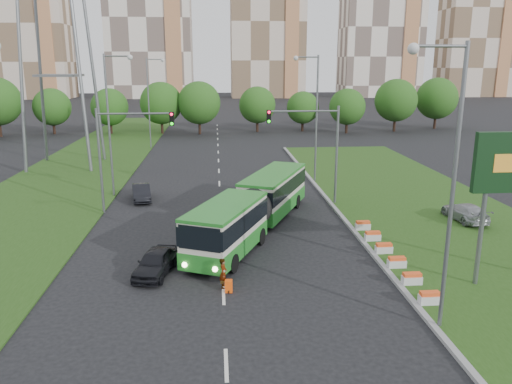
{
  "coord_description": "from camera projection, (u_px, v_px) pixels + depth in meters",
  "views": [
    {
      "loc": [
        -3.21,
        -28.84,
        11.12
      ],
      "look_at": [
        -0.55,
        4.37,
        2.6
      ],
      "focal_mm": 35.0,
      "sensor_mm": 36.0,
      "label": 1
    }
  ],
  "objects": [
    {
      "name": "car_median",
      "position": [
        465.0,
        212.0,
        36.07
      ],
      "size": [
        2.13,
        4.5,
        1.27
      ],
      "primitive_type": "imported",
      "rotation": [
        0.0,
        0.0,
        3.23
      ],
      "color": "#989BA0",
      "rests_on": "grass_median"
    },
    {
      "name": "pedestrian",
      "position": [
        223.0,
        273.0,
        25.45
      ],
      "size": [
        0.47,
        0.63,
        1.59
      ],
      "primitive_type": "imported",
      "rotation": [
        0.0,
        0.0,
        1.42
      ],
      "color": "gray",
      "rests_on": "ground"
    },
    {
      "name": "car_left_near",
      "position": [
        156.0,
        262.0,
        27.13
      ],
      "size": [
        2.49,
        4.33,
        1.39
      ],
      "primitive_type": "imported",
      "rotation": [
        0.0,
        0.0,
        -0.22
      ],
      "color": "black",
      "rests_on": "ground"
    },
    {
      "name": "apartment_tower_east",
      "position": [
        381.0,
        28.0,
        174.14
      ],
      "size": [
        27.0,
        15.0,
        47.0
      ],
      "primitive_type": "cube",
      "color": "white",
      "rests_on": "ground"
    },
    {
      "name": "tree_line",
      "position": [
        295.0,
        105.0,
        83.63
      ],
      "size": [
        120.0,
        8.0,
        9.0
      ],
      "primitive_type": null,
      "color": "#214C14",
      "rests_on": "ground"
    },
    {
      "name": "apartment_tower_west",
      "position": [
        27.0,
        24.0,
        164.74
      ],
      "size": [
        26.0,
        15.0,
        48.0
      ],
      "primitive_type": "cube",
      "color": "beige",
      "rests_on": "ground"
    },
    {
      "name": "grass_median",
      "position": [
        422.0,
        208.0,
        39.57
      ],
      "size": [
        14.0,
        60.0,
        0.15
      ],
      "primitive_type": "cube",
      "color": "#224413",
      "rests_on": "ground"
    },
    {
      "name": "traffic_mast_median",
      "position": [
        317.0,
        140.0,
        39.56
      ],
      "size": [
        5.76,
        0.32,
        8.0
      ],
      "color": "slate",
      "rests_on": "ground"
    },
    {
      "name": "traffic_mast_left",
      "position": [
        121.0,
        144.0,
        37.42
      ],
      "size": [
        5.76,
        0.32,
        8.0
      ],
      "color": "slate",
      "rests_on": "ground"
    },
    {
      "name": "car_left_far",
      "position": [
        141.0,
        193.0,
        42.0
      ],
      "size": [
        2.15,
        4.28,
        1.35
      ],
      "primitive_type": "imported",
      "rotation": [
        0.0,
        0.0,
        0.18
      ],
      "color": "black",
      "rests_on": "ground"
    },
    {
      "name": "lane_markings",
      "position": [
        219.0,
        179.0,
        49.94
      ],
      "size": [
        0.2,
        100.0,
        0.01
      ],
      "primitive_type": null,
      "color": "silver",
      "rests_on": "ground"
    },
    {
      "name": "median_kerb",
      "position": [
        336.0,
        210.0,
        39.03
      ],
      "size": [
        0.3,
        60.0,
        0.18
      ],
      "primitive_type": "cube",
      "color": "gray",
      "rests_on": "ground"
    },
    {
      "name": "street_lamps",
      "position": [
        219.0,
        133.0,
        38.8
      ],
      "size": [
        36.0,
        60.0,
        12.0
      ],
      "primitive_type": null,
      "color": "slate",
      "rests_on": "ground"
    },
    {
      "name": "shopping_trolley",
      "position": [
        229.0,
        286.0,
        25.07
      ],
      "size": [
        0.37,
        0.39,
        0.64
      ],
      "rotation": [
        0.0,
        0.0,
        -0.07
      ],
      "color": "#FF520D",
      "rests_on": "ground"
    },
    {
      "name": "ground",
      "position": [
        270.0,
        250.0,
        30.86
      ],
      "size": [
        360.0,
        360.0,
        0.0
      ],
      "primitive_type": "plane",
      "color": "black",
      "rests_on": "ground"
    },
    {
      "name": "left_verge",
      "position": [
        79.0,
        171.0,
        53.6
      ],
      "size": [
        12.0,
        110.0,
        0.1
      ],
      "primitive_type": "cube",
      "color": "#224413",
      "rests_on": "ground"
    },
    {
      "name": "apartment_tower_ceast",
      "position": [
        267.0,
        23.0,
        170.68
      ],
      "size": [
        25.0,
        15.0,
        50.0
      ],
      "primitive_type": "cube",
      "color": "beige",
      "rests_on": "ground"
    },
    {
      "name": "articulated_bus",
      "position": [
        250.0,
        207.0,
        33.95
      ],
      "size": [
        2.69,
        17.26,
        2.84
      ],
      "rotation": [
        0.0,
        0.0,
        -0.42
      ],
      "color": "beige",
      "rests_on": "ground"
    },
    {
      "name": "flower_planters",
      "position": [
        390.0,
        255.0,
        28.85
      ],
      "size": [
        1.1,
        11.5,
        0.6
      ],
      "primitive_type": null,
      "color": "silver",
      "rests_on": "grass_median"
    },
    {
      "name": "apartment_tower_cwest",
      "position": [
        149.0,
        19.0,
        167.34
      ],
      "size": [
        28.0,
        15.0,
        52.0
      ],
      "primitive_type": "cube",
      "color": "white",
      "rests_on": "ground"
    },
    {
      "name": "midrise_east",
      "position": [
        476.0,
        39.0,
        177.71
      ],
      "size": [
        24.0,
        14.0,
        40.0
      ],
      "primitive_type": "cube",
      "color": "beige",
      "rests_on": "ground"
    }
  ]
}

